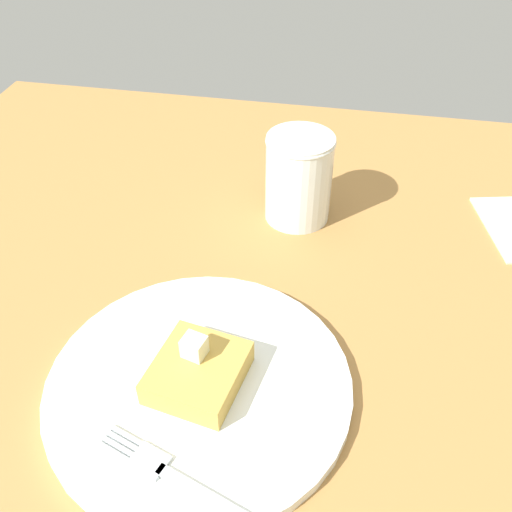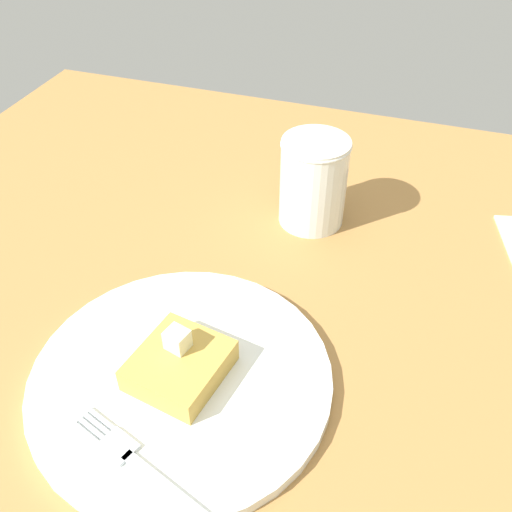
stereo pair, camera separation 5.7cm
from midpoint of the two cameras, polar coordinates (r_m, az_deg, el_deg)
table_surface at (r=55.38cm, az=1.39°, el=-10.98°), size 105.37×105.37×2.88cm
plate at (r=51.94cm, az=-4.29°, el=-12.18°), size 26.87×26.87×1.19cm
toast_slice_center at (r=50.58cm, az=-4.39°, el=-11.00°), size 8.62×9.16×2.41cm
butter_pat_primary at (r=49.60cm, az=-4.58°, el=-8.49°), size 2.31×2.17×1.93cm
fork at (r=46.90cm, az=-8.00°, el=-20.02°), size 15.59×6.59×0.36cm
syrup_jar at (r=67.51cm, az=8.17°, el=6.86°), size 7.97×7.97×10.75cm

